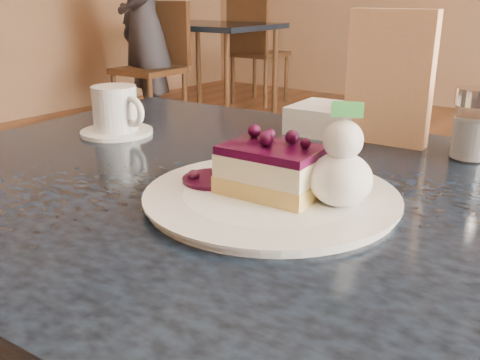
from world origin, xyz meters
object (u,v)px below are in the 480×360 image
Objects in this scene: cheesecake_slice at (272,170)px; bg_table_far_left at (212,107)px; dessert_plate at (271,197)px; coffee_set at (116,113)px; main_table at (288,244)px; patron at (144,22)px.

cheesecake_slice is 0.07× the size of bg_table_far_left.
coffee_set reaches higher than dessert_plate.
dessert_plate is 0.16× the size of bg_table_far_left.
main_table is 9.97× the size of cheesecake_slice.
dessert_plate is (0.00, -0.05, 0.09)m from main_table.
patron is (-2.95, 2.55, 0.04)m from dessert_plate.
patron is at bearing 135.82° from coffee_set.
coffee_set is 4.02m from bg_table_far_left.
bg_table_far_left is (-2.84, 3.25, -0.79)m from cheesecake_slice.
cheesecake_slice is at bearing -50.61° from bg_table_far_left.
coffee_set is at bearing 161.40° from cheesecake_slice.
cheesecake_slice is 0.08× the size of patron.
cheesecake_slice is (0.00, -0.00, 0.04)m from dessert_plate.
patron is at bearing 135.40° from cheesecake_slice.
coffee_set is at bearing 165.17° from dessert_plate.
bg_table_far_left is 1.17× the size of patron.
dessert_plate is at bearing 86.22° from cheesecake_slice.
bg_table_far_left is at bearing 127.39° from coffee_set.
bg_table_far_left reaches higher than main_table.
patron is (-2.95, 2.55, 0.00)m from cheesecake_slice.
dessert_plate is 2.20× the size of coffee_set.
main_table is at bearing 90.00° from cheesecake_slice.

